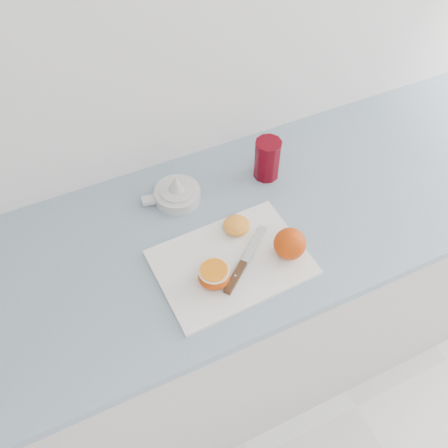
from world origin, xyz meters
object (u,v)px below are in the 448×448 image
half_orange (214,275)px  citrus_juicer (177,193)px  cutting_board (231,263)px  red_tumbler (267,160)px  counter (249,300)px

half_orange → citrus_juicer: 0.30m
cutting_board → citrus_juicer: citrus_juicer is taller
citrus_juicer → red_tumbler: bearing=-4.9°
counter → cutting_board: (-0.13, -0.12, 0.45)m
cutting_board → citrus_juicer: 0.27m
citrus_juicer → red_tumbler: red_tumbler is taller
red_tumbler → citrus_juicer: bearing=175.1°
counter → citrus_juicer: 0.52m
red_tumbler → cutting_board: bearing=-133.5°
counter → red_tumbler: bearing=50.9°
cutting_board → half_orange: half_orange is taller
cutting_board → half_orange: (-0.06, -0.03, 0.03)m
citrus_juicer → red_tumbler: size_ratio=1.32×
half_orange → citrus_juicer: bearing=85.6°
cutting_board → citrus_juicer: (-0.04, 0.26, 0.02)m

